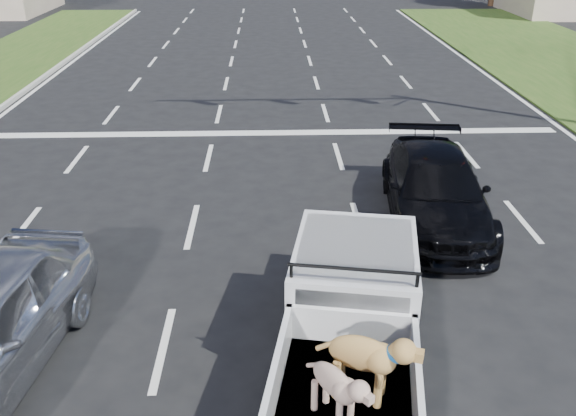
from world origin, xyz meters
name	(u,v)px	position (x,y,z in m)	size (l,w,h in m)	color
ground	(279,346)	(0.00, 0.00, 0.00)	(160.00, 160.00, 0.00)	black
road_markings	(274,177)	(0.00, 6.56, 0.01)	(17.75, 60.00, 0.01)	silver
pickup_truck	(351,333)	(0.93, -0.87, 0.87)	(2.63, 5.24, 1.87)	black
black_coupe	(435,189)	(3.34, 4.13, 0.71)	(1.99, 4.90, 1.42)	black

